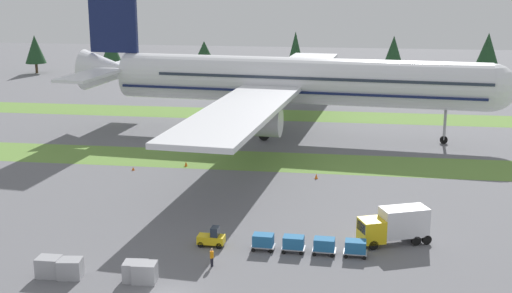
% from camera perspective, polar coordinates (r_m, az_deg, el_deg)
% --- Properties ---
extents(grass_strip_near, '(320.00, 10.34, 0.01)m').
position_cam_1_polar(grass_strip_near, '(95.59, -0.74, -1.19)').
color(grass_strip_near, olive).
rests_on(grass_strip_near, ground).
extents(grass_strip_far, '(320.00, 10.34, 0.01)m').
position_cam_1_polar(grass_strip_far, '(127.11, 1.53, 2.68)').
color(grass_strip_far, olive).
rests_on(grass_strip_far, ground).
extents(airliner, '(70.61, 87.08, 25.35)m').
position_cam_1_polar(airliner, '(109.33, 2.49, 5.62)').
color(airliner, white).
rests_on(airliner, ground).
extents(baggage_tug, '(2.65, 1.40, 1.97)m').
position_cam_1_polar(baggage_tug, '(65.88, -3.74, -7.71)').
color(baggage_tug, yellow).
rests_on(baggage_tug, ground).
extents(cargo_dolly_lead, '(2.26, 1.58, 1.55)m').
position_cam_1_polar(cargo_dolly_lead, '(64.87, 0.61, -7.93)').
color(cargo_dolly_lead, '#A3A3A8').
rests_on(cargo_dolly_lead, ground).
extents(cargo_dolly_second, '(2.26, 1.58, 1.55)m').
position_cam_1_polar(cargo_dolly_second, '(64.49, 3.18, -8.10)').
color(cargo_dolly_second, '#A3A3A8').
rests_on(cargo_dolly_second, ground).
extents(cargo_dolly_third, '(2.26, 1.58, 1.55)m').
position_cam_1_polar(cargo_dolly_third, '(64.23, 5.77, -8.24)').
color(cargo_dolly_third, '#A3A3A8').
rests_on(cargo_dolly_third, ground).
extents(cargo_dolly_fourth, '(2.26, 1.58, 1.55)m').
position_cam_1_polar(cargo_dolly_fourth, '(64.10, 8.38, -8.37)').
color(cargo_dolly_fourth, '#A3A3A8').
rests_on(cargo_dolly_fourth, ground).
extents(catering_truck, '(7.31, 4.76, 3.58)m').
position_cam_1_polar(catering_truck, '(67.32, 11.63, -6.45)').
color(catering_truck, yellow).
rests_on(catering_truck, ground).
extents(ground_crew_marshaller, '(0.36, 0.56, 1.74)m').
position_cam_1_polar(ground_crew_marshaller, '(61.44, -3.74, -9.25)').
color(ground_crew_marshaller, black).
rests_on(ground_crew_marshaller, ground).
extents(uld_container_0, '(2.02, 1.62, 1.75)m').
position_cam_1_polar(uld_container_0, '(62.16, -17.04, -9.66)').
color(uld_container_0, '#A3A3A8').
rests_on(uld_container_0, ground).
extents(uld_container_1, '(2.19, 1.85, 1.69)m').
position_cam_1_polar(uld_container_1, '(61.38, -15.38, -9.88)').
color(uld_container_1, '#A3A3A8').
rests_on(uld_container_1, ground).
extents(uld_container_2, '(2.09, 1.71, 1.72)m').
position_cam_1_polar(uld_container_2, '(59.25, -9.35, -10.42)').
color(uld_container_2, '#A3A3A8').
rests_on(uld_container_2, ground).
extents(uld_container_3, '(2.11, 1.74, 1.70)m').
position_cam_1_polar(uld_container_3, '(59.61, -10.12, -10.31)').
color(uld_container_3, '#A3A3A8').
rests_on(uld_container_3, ground).
extents(taxiway_marker_0, '(0.44, 0.44, 0.66)m').
position_cam_1_polar(taxiway_marker_0, '(87.38, 5.10, -2.51)').
color(taxiway_marker_0, orange).
rests_on(taxiway_marker_0, ground).
extents(taxiway_marker_1, '(0.44, 0.44, 0.68)m').
position_cam_1_polar(taxiway_marker_1, '(93.12, -5.92, -1.47)').
color(taxiway_marker_1, orange).
rests_on(taxiway_marker_1, ground).
extents(taxiway_marker_2, '(0.44, 0.44, 0.45)m').
position_cam_1_polar(taxiway_marker_2, '(92.29, -10.30, -1.84)').
color(taxiway_marker_2, orange).
rests_on(taxiway_marker_2, ground).
extents(distant_tree_line, '(188.77, 9.91, 12.19)m').
position_cam_1_polar(distant_tree_line, '(173.13, 4.10, 8.08)').
color(distant_tree_line, '#4C3823').
rests_on(distant_tree_line, ground).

